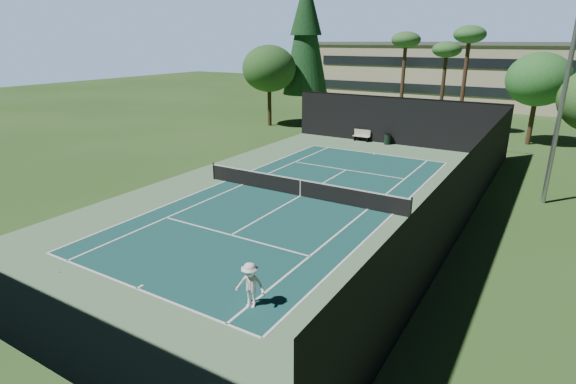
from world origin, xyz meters
name	(u,v)px	position (x,y,z in m)	size (l,w,h in m)	color
ground	(300,196)	(0.00, 0.00, 0.00)	(160.00, 160.00, 0.00)	#2A4E1D
apron_slab	(300,196)	(0.00, 0.00, 0.01)	(18.00, 32.00, 0.01)	#5B835D
court_surface	(300,196)	(0.00, 0.00, 0.01)	(10.97, 23.77, 0.01)	#164745
court_lines	(300,196)	(0.00, 0.00, 0.02)	(11.07, 23.87, 0.01)	white
tennis_net	(300,187)	(0.00, 0.00, 0.56)	(12.90, 0.10, 1.10)	black
fence	(301,162)	(0.00, 0.06, 2.01)	(18.04, 32.05, 4.03)	black
player	(250,285)	(4.19, -10.66, 0.81)	(1.05, 0.60, 1.63)	white
tennis_ball_a	(59,272)	(-3.51, -12.61, 0.03)	(0.06, 0.06, 0.06)	#B4D22F
tennis_ball_b	(266,179)	(-3.50, 1.63, 0.03)	(0.06, 0.06, 0.06)	#BADD32
tennis_ball_c	(333,178)	(0.15, 4.07, 0.04)	(0.07, 0.07, 0.07)	#CEE033
tennis_ball_d	(240,173)	(-5.85, 2.01, 0.03)	(0.06, 0.06, 0.06)	#C2E634
park_bench	(362,135)	(-2.73, 15.74, 0.55)	(1.50, 0.45, 1.02)	beige
trash_bin	(387,139)	(-0.33, 15.62, 0.48)	(0.56, 0.56, 0.95)	black
pine_tree	(306,30)	(-12.00, 22.00, 9.55)	(4.80, 4.80, 15.00)	#442E1D
palm_a	(406,44)	(-2.00, 24.00, 8.19)	(2.80, 2.80, 9.32)	#48301F
palm_b	(447,53)	(1.50, 26.00, 7.36)	(2.80, 2.80, 8.42)	#3F2B1B
palm_c	(469,39)	(4.00, 23.00, 8.60)	(2.80, 2.80, 9.77)	#472C1E
decid_tree_a	(539,80)	(10.00, 22.00, 5.42)	(5.12, 5.12, 7.62)	#3F2E1B
decid_tree_c	(269,69)	(-14.00, 18.00, 5.76)	(5.44, 5.44, 8.09)	#3F2F1B
campus_building	(466,73)	(0.00, 45.98, 4.21)	(40.50, 12.50, 8.30)	#BBAD91
light_pole	(566,83)	(12.00, 6.00, 6.46)	(0.90, 0.25, 12.22)	#94969C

